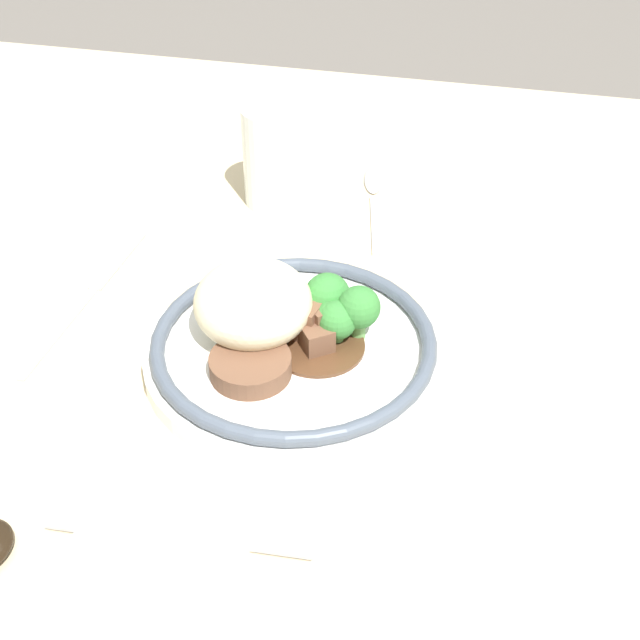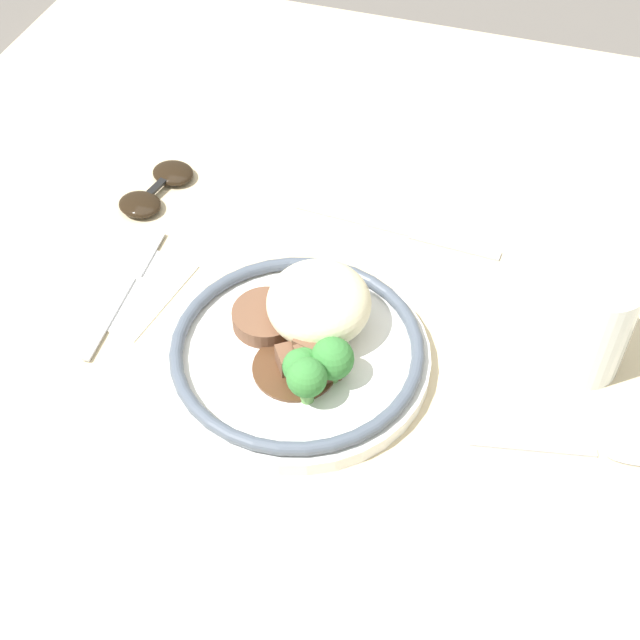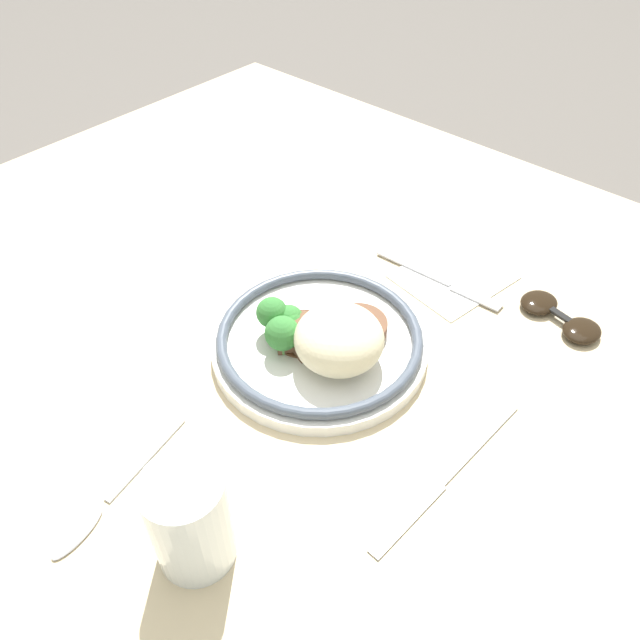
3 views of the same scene
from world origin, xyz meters
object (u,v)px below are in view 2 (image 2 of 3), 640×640
at_px(knife, 403,233).
at_px(fork, 131,279).
at_px(plate, 303,342).
at_px(juice_glass, 592,329).
at_px(sunglasses, 157,188).
at_px(spoon, 613,455).

bearing_deg(knife, fork, -144.81).
height_order(plate, juice_glass, juice_glass).
height_order(knife, sunglasses, sunglasses).
bearing_deg(juice_glass, fork, -175.81).
xyz_separation_m(juice_glass, sunglasses, (-0.46, 0.10, -0.04)).
xyz_separation_m(knife, spoon, (0.23, -0.21, 0.00)).
relative_size(juice_glass, knife, 0.46).
height_order(juice_glass, sunglasses, juice_glass).
bearing_deg(fork, plate, -105.37).
bearing_deg(sunglasses, fork, -64.70).
height_order(knife, spoon, spoon).
relative_size(plate, spoon, 1.42).
relative_size(juice_glass, spoon, 0.61).
xyz_separation_m(juice_glass, spoon, (0.04, -0.09, -0.04)).
distance_m(plate, juice_glass, 0.25).
bearing_deg(spoon, plate, 164.34).
bearing_deg(spoon, sunglasses, 147.57).
height_order(fork, knife, fork).
distance_m(plate, fork, 0.20).
height_order(fork, spoon, same).
distance_m(juice_glass, knife, 0.23).
relative_size(plate, fork, 1.35).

